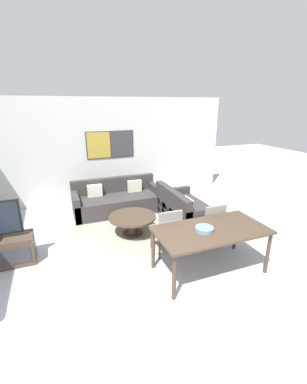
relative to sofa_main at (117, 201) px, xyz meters
The scene contains 10 objects.
ground_plane 4.06m from the sofa_main, 91.92° to the right, with size 24.00×24.00×0.00m, color #B2B2B7.
wall_back 1.55m from the sofa_main, 96.98° to the left, with size 7.45×0.09×2.80m.
area_rug 1.40m from the sofa_main, 90.00° to the right, with size 2.36×1.89×0.01m.
sofa_main is the anchor object (origin of this frame).
sofa_side 1.77m from the sofa_main, 44.08° to the right, with size 0.91×1.58×0.81m.
coffee_table 1.38m from the sofa_main, 90.00° to the right, with size 0.97×0.97×0.42m.
dining_table 3.16m from the sofa_main, 75.10° to the right, with size 1.78×0.92×0.76m.
dining_chair_left 2.36m from the sofa_main, 80.92° to the right, with size 0.46×0.46×0.89m.
dining_chair_centre 2.70m from the sofa_main, 62.51° to the right, with size 0.46×0.46×0.89m.
fruit_bowl 3.15m from the sofa_main, 77.65° to the right, with size 0.29×0.29×0.06m.
Camera 1 is at (-1.23, -2.01, 2.62)m, focal length 24.00 mm.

